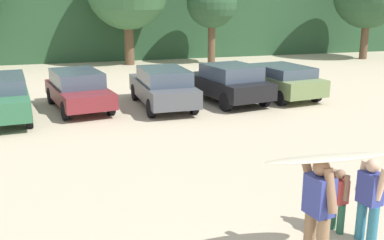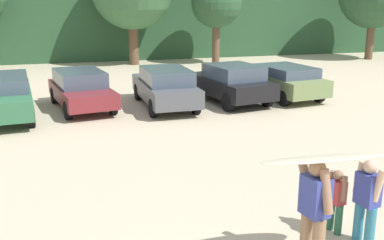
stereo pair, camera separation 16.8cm
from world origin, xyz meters
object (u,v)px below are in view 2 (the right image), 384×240
at_px(parked_car_olive_green, 283,80).
at_px(person_adult, 315,206).
at_px(person_child, 336,198).
at_px(parked_car_dark_gray, 165,86).
at_px(parked_car_black, 231,82).
at_px(parked_car_forest_green, 5,95).
at_px(parked_car_maroon, 81,89).
at_px(surfboard_cream, 324,159).
at_px(person_companion, 367,197).

height_order(parked_car_olive_green, person_adult, person_adult).
bearing_deg(person_child, parked_car_dark_gray, -94.77).
bearing_deg(parked_car_black, parked_car_dark_gray, 81.25).
relative_size(parked_car_forest_green, person_child, 4.12).
relative_size(parked_car_maroon, surfboard_cream, 2.22).
distance_m(parked_car_forest_green, person_adult, 12.54).
distance_m(parked_car_black, person_adult, 11.72).
bearing_deg(parked_car_maroon, parked_car_olive_green, -101.99).
xyz_separation_m(parked_car_olive_green, surfboard_cream, (-5.20, -11.70, 1.03)).
xyz_separation_m(parked_car_forest_green, person_child, (6.61, -10.39, -0.15)).
bearing_deg(parked_car_olive_green, parked_car_dark_gray, 85.14).
bearing_deg(person_child, parked_car_olive_green, -121.09).
bearing_deg(parked_car_maroon, person_companion, -169.89).
distance_m(parked_car_black, parked_car_olive_green, 2.45).
distance_m(parked_car_forest_green, person_child, 12.31).
relative_size(person_companion, surfboard_cream, 0.75).
height_order(parked_car_dark_gray, person_child, parked_car_dark_gray).
distance_m(parked_car_black, surfboard_cream, 11.82).
relative_size(parked_car_olive_green, surfboard_cream, 2.15).
bearing_deg(person_adult, person_child, -148.57).
xyz_separation_m(person_adult, surfboard_cream, (0.05, -0.08, 0.80)).
bearing_deg(person_adult, parked_car_olive_green, -123.59).
bearing_deg(person_companion, parked_car_olive_green, -119.08).
bearing_deg(person_companion, parked_car_black, -107.72).
height_order(person_child, surfboard_cream, surfboard_cream).
height_order(parked_car_maroon, parked_car_olive_green, parked_car_maroon).
bearing_deg(person_child, person_companion, 108.00).
bearing_deg(parked_car_black, person_child, 159.20).
xyz_separation_m(parked_car_maroon, parked_car_olive_green, (8.32, -0.30, -0.02)).
distance_m(parked_car_maroon, surfboard_cream, 12.45).
height_order(parked_car_maroon, person_child, parked_car_maroon).
xyz_separation_m(parked_car_forest_green, parked_car_dark_gray, (5.78, 0.12, -0.00)).
xyz_separation_m(parked_car_dark_gray, parked_car_black, (2.73, 0.09, 0.01)).
xyz_separation_m(parked_car_forest_green, parked_car_black, (8.51, 0.20, 0.00)).
bearing_deg(person_adult, parked_car_black, -113.17).
xyz_separation_m(parked_car_black, person_companion, (-1.65, -11.09, 0.04)).
bearing_deg(person_companion, parked_car_maroon, -79.27).
relative_size(parked_car_maroon, parked_car_dark_gray, 0.98).
bearing_deg(surfboard_cream, person_adult, -54.46).
xyz_separation_m(parked_car_dark_gray, surfboard_cream, (-0.03, -11.36, 0.97)).
height_order(parked_car_black, person_companion, parked_car_black).
relative_size(person_adult, person_companion, 1.14).
bearing_deg(parked_car_forest_green, parked_car_olive_green, -93.01).
height_order(parked_car_black, person_child, parked_car_black).
bearing_deg(person_child, parked_car_maroon, -79.61).
distance_m(person_child, person_companion, 0.59).
bearing_deg(parked_car_dark_gray, parked_car_forest_green, 89.95).
distance_m(parked_car_maroon, person_companion, 12.39).
relative_size(parked_car_forest_green, parked_car_black, 1.11).
height_order(parked_car_forest_green, person_child, parked_car_forest_green).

